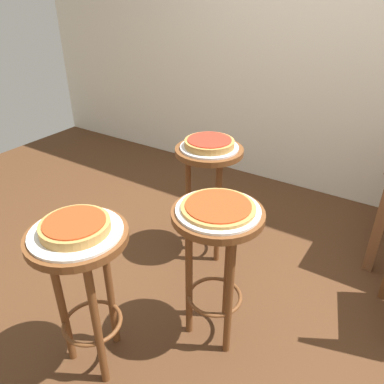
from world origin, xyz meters
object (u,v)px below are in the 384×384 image
Objects in this scene: stool_leftside at (209,177)px; pizza_leftside at (209,143)px; pizza_middle at (218,207)px; stool_foreground at (83,270)px; stool_middle at (217,246)px; serving_plate_leftside at (209,147)px; pizza_foreground at (75,226)px; serving_plate_middle at (218,210)px; serving_plate_foreground at (76,232)px.

stool_leftside is 0.23m from pizza_leftside.
stool_foreground is at bearing -130.87° from pizza_middle.
serving_plate_leftside is (-0.40, 0.59, 0.20)m from stool_middle.
pizza_middle reaches higher than stool_foreground.
stool_middle is (0.39, 0.46, -0.23)m from pizza_foreground.
stool_leftside is (-0.00, 1.05, -0.23)m from pizza_foreground.
pizza_middle is (0.39, 0.46, -0.01)m from pizza_foreground.
pizza_middle is at bearing -56.10° from pizza_leftside.
pizza_leftside reaches higher than stool_leftside.
pizza_leftside is (-0.40, 0.59, 0.03)m from serving_plate_middle.
pizza_leftside is at bearing 123.90° from pizza_middle.
pizza_middle reaches higher than serving_plate_leftside.
serving_plate_leftside is 0.03m from pizza_leftside.
serving_plate_middle is (0.39, 0.46, 0.20)m from stool_foreground.
stool_foreground is at bearing 75.96° from serving_plate_foreground.
stool_foreground is 1.00× the size of stool_leftside.
pizza_foreground is 0.60m from serving_plate_middle.
serving_plate_foreground is 0.03m from pizza_foreground.
serving_plate_leftside reaches higher than stool_foreground.
serving_plate_foreground is 1.06× the size of serving_plate_leftside.
stool_middle is at bearing 49.13° from pizza_foreground.
serving_plate_leftside is at bearing 123.90° from pizza_middle.
pizza_leftside reaches higher than serving_plate_foreground.
pizza_foreground is 0.74× the size of serving_plate_middle.
pizza_foreground is 0.85× the size of pizza_middle.
pizza_middle is (0.39, 0.46, 0.21)m from stool_foreground.
serving_plate_leftside is at bearing 123.90° from serving_plate_middle.
serving_plate_leftside is at bearing 90.23° from pizza_foreground.
serving_plate_leftside is (-0.00, 0.00, 0.20)m from stool_leftside.
serving_plate_middle and serving_plate_leftside have the same top height.
serving_plate_foreground is 1.00× the size of serving_plate_middle.
serving_plate_foreground reaches higher than stool_foreground.
pizza_foreground is 0.37× the size of stool_leftside.
stool_foreground is at bearing -130.87° from serving_plate_middle.
stool_middle is 0.20m from serving_plate_middle.
pizza_leftside is at bearing 90.23° from stool_foreground.
pizza_leftside reaches higher than pizza_middle.
pizza_middle is at bearing -90.00° from stool_middle.
serving_plate_middle reaches higher than stool_middle.
stool_middle is at bearing -56.10° from pizza_leftside.
pizza_leftside is (-0.00, 1.05, 0.23)m from stool_foreground.
stool_foreground is 0.23m from pizza_foreground.
stool_foreground is 2.13× the size of serving_plate_leftside.
stool_foreground is 2.71× the size of pizza_foreground.
pizza_middle is (0.39, 0.46, 0.02)m from serving_plate_foreground.
pizza_middle is (0.00, -0.00, 0.21)m from stool_middle.
stool_leftside is 2.52× the size of pizza_leftside.
serving_plate_middle is at bearing 49.13° from serving_plate_foreground.
pizza_middle is 0.71m from pizza_leftside.
serving_plate_leftside is (-0.00, 1.05, 0.20)m from stool_foreground.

